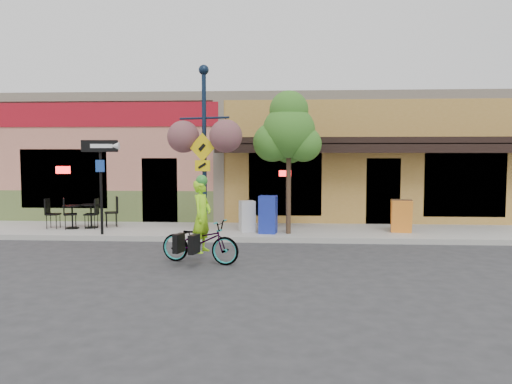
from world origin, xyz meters
TOP-DOWN VIEW (x-y plane):
  - ground at (0.00, 0.00)m, footprint 90.00×90.00m
  - sidewalk at (0.00, 2.00)m, footprint 24.00×3.00m
  - curb at (0.00, 0.55)m, footprint 24.00×0.12m
  - building at (0.00, 7.50)m, footprint 18.20×8.20m
  - bicycle at (-0.66, -2.14)m, footprint 1.97×1.14m
  - cyclist_rider at (-0.61, -2.14)m, footprint 0.53×0.67m
  - lamp_post at (-1.03, 0.70)m, footprint 1.62×1.02m
  - one_way_sign at (-3.99, 0.74)m, footprint 1.04×0.33m
  - cafe_set_left at (-5.32, 1.78)m, footprint 1.60×0.87m
  - cafe_set_right at (-4.79, 1.94)m, footprint 1.79×1.40m
  - newspaper_box_blue at (0.72, 1.25)m, footprint 0.55×0.50m
  - newspaper_box_grey at (0.10, 1.52)m, footprint 0.53×0.50m
  - street_tree at (1.31, 1.23)m, footprint 1.93×1.93m
  - sandwich_board at (4.58, 1.45)m, footprint 0.63×0.50m

SIDE VIEW (x-z plane):
  - ground at x=0.00m, z-range 0.00..0.00m
  - sidewalk at x=0.00m, z-range 0.00..0.15m
  - curb at x=0.00m, z-range 0.00..0.15m
  - bicycle at x=-0.66m, z-range 0.00..0.98m
  - newspaper_box_grey at x=0.10m, z-range 0.15..1.06m
  - cafe_set_left at x=-5.32m, z-range 0.15..1.09m
  - cafe_set_right at x=-4.79m, z-range 0.15..1.11m
  - sandwich_board at x=4.58m, z-range 0.15..1.12m
  - newspaper_box_blue at x=0.72m, z-range 0.15..1.24m
  - cyclist_rider at x=-0.61m, z-range 0.00..1.62m
  - one_way_sign at x=-3.99m, z-range 0.15..2.83m
  - street_tree at x=1.31m, z-range 0.15..4.28m
  - building at x=0.00m, z-range 0.00..4.50m
  - lamp_post at x=-1.03m, z-range 0.15..4.88m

